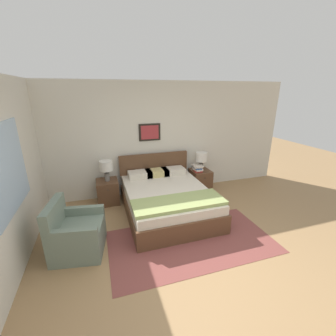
# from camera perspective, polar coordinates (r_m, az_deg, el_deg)

# --- Properties ---
(ground_plane) EXTENTS (16.00, 16.00, 0.00)m
(ground_plane) POSITION_cam_1_polar(r_m,az_deg,el_deg) (3.53, 7.00, -23.49)
(ground_plane) COLOR #99754C
(wall_back) EXTENTS (7.02, 0.09, 2.60)m
(wall_back) POSITION_cam_1_polar(r_m,az_deg,el_deg) (5.29, -4.72, 7.20)
(wall_back) COLOR beige
(wall_back) RESTS_ON ground_plane
(wall_left) EXTENTS (0.08, 5.08, 2.60)m
(wall_left) POSITION_cam_1_polar(r_m,az_deg,el_deg) (3.99, -34.07, 0.08)
(wall_left) COLOR beige
(wall_left) RESTS_ON ground_plane
(area_rug_main) EXTENTS (2.69, 1.43, 0.01)m
(area_rug_main) POSITION_cam_1_polar(r_m,az_deg,el_deg) (3.95, 5.99, -18.04)
(area_rug_main) COLOR brown
(area_rug_main) RESTS_ON ground_plane
(bed) EXTENTS (1.64, 2.11, 0.99)m
(bed) POSITION_cam_1_polar(r_m,az_deg,el_deg) (4.62, -0.29, -7.85)
(bed) COLOR brown
(bed) RESTS_ON ground_plane
(armchair) EXTENTS (0.84, 0.86, 0.85)m
(armchair) POSITION_cam_1_polar(r_m,az_deg,el_deg) (3.85, -22.35, -15.34)
(armchair) COLOR slate
(armchair) RESTS_ON ground_plane
(nightstand_near_window) EXTENTS (0.46, 0.51, 0.52)m
(nightstand_near_window) POSITION_cam_1_polar(r_m,az_deg,el_deg) (5.17, -15.03, -5.83)
(nightstand_near_window) COLOR brown
(nightstand_near_window) RESTS_ON ground_plane
(nightstand_by_door) EXTENTS (0.46, 0.51, 0.52)m
(nightstand_by_door) POSITION_cam_1_polar(r_m,az_deg,el_deg) (5.68, 8.17, -3.05)
(nightstand_by_door) COLOR brown
(nightstand_by_door) RESTS_ON ground_plane
(table_lamp_near_window) EXTENTS (0.28, 0.28, 0.45)m
(table_lamp_near_window) POSITION_cam_1_polar(r_m,az_deg,el_deg) (4.97, -15.43, 0.29)
(table_lamp_near_window) COLOR slate
(table_lamp_near_window) RESTS_ON nightstand_near_window
(table_lamp_by_door) EXTENTS (0.28, 0.28, 0.45)m
(table_lamp_by_door) POSITION_cam_1_polar(r_m,az_deg,el_deg) (5.50, 8.46, 2.57)
(table_lamp_by_door) COLOR slate
(table_lamp_by_door) RESTS_ON nightstand_by_door
(book_thick_bottom) EXTENTS (0.20, 0.24, 0.03)m
(book_thick_bottom) POSITION_cam_1_polar(r_m,az_deg,el_deg) (5.50, 7.55, -0.67)
(book_thick_bottom) COLOR #B7332D
(book_thick_bottom) RESTS_ON nightstand_by_door
(book_hardcover_middle) EXTENTS (0.21, 0.26, 0.04)m
(book_hardcover_middle) POSITION_cam_1_polar(r_m,az_deg,el_deg) (5.49, 7.56, -0.32)
(book_hardcover_middle) COLOR silver
(book_hardcover_middle) RESTS_ON book_thick_bottom
(book_novel_upper) EXTENTS (0.17, 0.22, 0.03)m
(book_novel_upper) POSITION_cam_1_polar(r_m,az_deg,el_deg) (5.48, 7.58, 0.03)
(book_novel_upper) COLOR #335693
(book_novel_upper) RESTS_ON book_hardcover_middle
(book_slim_near_top) EXTENTS (0.22, 0.22, 0.03)m
(book_slim_near_top) POSITION_cam_1_polar(r_m,az_deg,el_deg) (5.47, 7.59, 0.32)
(book_slim_near_top) COLOR silver
(book_slim_near_top) RESTS_ON book_novel_upper
(book_paperback_top) EXTENTS (0.21, 0.28, 0.03)m
(book_paperback_top) POSITION_cam_1_polar(r_m,az_deg,el_deg) (5.46, 7.61, 0.60)
(book_paperback_top) COLOR silver
(book_paperback_top) RESTS_ON book_slim_near_top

